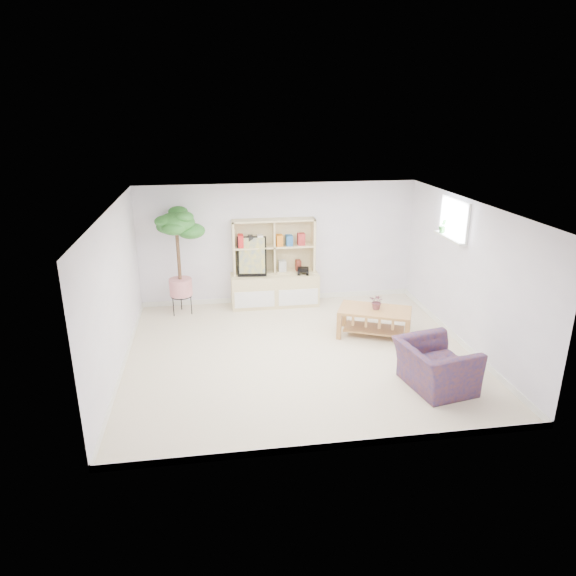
{
  "coord_description": "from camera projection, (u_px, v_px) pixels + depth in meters",
  "views": [
    {
      "loc": [
        -1.31,
        -7.36,
        3.75
      ],
      "look_at": [
        -0.13,
        0.4,
        1.0
      ],
      "focal_mm": 32.0,
      "sensor_mm": 36.0,
      "label": 1
    }
  ],
  "objects": [
    {
      "name": "floor_tree",
      "position": [
        179.0,
        263.0,
        9.59
      ],
      "size": [
        0.99,
        0.99,
        2.05
      ],
      "primitive_type": null,
      "rotation": [
        0.0,
        0.0,
        -0.4
      ],
      "color": "#27631F",
      "rests_on": "floor"
    },
    {
      "name": "poster",
      "position": [
        252.0,
        257.0,
        9.93
      ],
      "size": [
        0.58,
        0.19,
        0.78
      ],
      "primitive_type": null,
      "rotation": [
        0.0,
        0.0,
        -0.11
      ],
      "color": "yellow",
      "rests_on": "storage_unit"
    },
    {
      "name": "storage_unit",
      "position": [
        275.0,
        264.0,
        10.08
      ],
      "size": [
        1.73,
        0.58,
        1.73
      ],
      "primitive_type": null,
      "color": "beige",
      "rests_on": "floor"
    },
    {
      "name": "walls",
      "position": [
        300.0,
        283.0,
        7.9
      ],
      "size": [
        5.51,
        5.01,
        2.4
      ],
      "color": "white",
      "rests_on": "floor"
    },
    {
      "name": "window_sill",
      "position": [
        449.0,
        238.0,
        8.68
      ],
      "size": [
        0.14,
        1.0,
        0.04
      ],
      "primitive_type": "cube",
      "color": "white",
      "rests_on": "walls"
    },
    {
      "name": "coffee_table",
      "position": [
        374.0,
        323.0,
        8.87
      ],
      "size": [
        1.37,
        1.1,
        0.5
      ],
      "primitive_type": null,
      "rotation": [
        0.0,
        0.0,
        -0.42
      ],
      "color": "brown",
      "rests_on": "floor"
    },
    {
      "name": "sill_plant",
      "position": [
        443.0,
        226.0,
        8.89
      ],
      "size": [
        0.17,
        0.15,
        0.25
      ],
      "primitive_type": "imported",
      "rotation": [
        0.0,
        0.0,
        -0.35
      ],
      "color": "#27631F",
      "rests_on": "window_sill"
    },
    {
      "name": "baseboard",
      "position": [
        299.0,
        351.0,
        8.28
      ],
      "size": [
        5.5,
        5.0,
        0.1
      ],
      "primitive_type": null,
      "color": "white",
      "rests_on": "floor"
    },
    {
      "name": "toy_truck",
      "position": [
        303.0,
        270.0,
        10.11
      ],
      "size": [
        0.34,
        0.26,
        0.16
      ],
      "primitive_type": null,
      "rotation": [
        0.0,
        0.0,
        -0.19
      ],
      "color": "black",
      "rests_on": "storage_unit"
    },
    {
      "name": "table_plant",
      "position": [
        377.0,
        302.0,
        8.74
      ],
      "size": [
        0.33,
        0.33,
        0.28
      ],
      "primitive_type": "imported",
      "rotation": [
        0.0,
        0.0,
        -0.67
      ],
      "color": "#22572C",
      "rests_on": "coffee_table"
    },
    {
      "name": "window",
      "position": [
        455.0,
        219.0,
        8.58
      ],
      "size": [
        0.1,
        0.98,
        0.68
      ],
      "primitive_type": null,
      "color": "silver",
      "rests_on": "walls"
    },
    {
      "name": "armchair",
      "position": [
        436.0,
        363.0,
        7.19
      ],
      "size": [
        1.06,
        1.16,
        0.75
      ],
      "primitive_type": "imported",
      "rotation": [
        0.0,
        0.0,
        1.76
      ],
      "color": "navy",
      "rests_on": "floor"
    },
    {
      "name": "ceiling",
      "position": [
        301.0,
        206.0,
        7.5
      ],
      "size": [
        5.5,
        5.0,
        0.01
      ],
      "primitive_type": "cube",
      "color": "silver",
      "rests_on": "walls"
    },
    {
      "name": "floor",
      "position": [
        299.0,
        354.0,
        8.29
      ],
      "size": [
        5.5,
        5.0,
        0.01
      ],
      "primitive_type": "cube",
      "color": "beige",
      "rests_on": "ground"
    }
  ]
}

